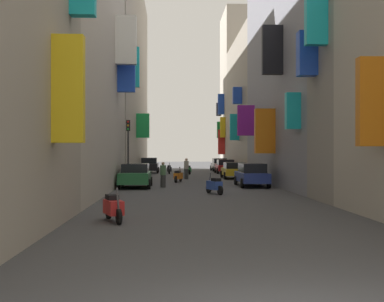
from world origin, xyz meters
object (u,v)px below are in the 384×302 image
at_px(parked_car_black, 149,165).
at_px(scooter_orange, 178,176).
at_px(scooter_blue, 214,185).
at_px(scooter_red, 113,207).
at_px(pedestrian_near_left, 163,175).
at_px(pedestrian_crossing, 186,169).
at_px(traffic_light_near_corner, 128,141).
at_px(parked_car_white, 219,164).
at_px(scooter_black, 169,169).
at_px(scooter_green, 188,170).
at_px(parked_car_green, 135,175).
at_px(parked_car_yellow, 234,170).
at_px(parked_car_red, 225,166).
at_px(parked_car_blue, 252,174).

relative_size(parked_car_black, scooter_orange, 2.28).
height_order(parked_car_black, scooter_blue, parked_car_black).
bearing_deg(scooter_red, pedestrian_near_left, 84.85).
distance_m(pedestrian_crossing, traffic_light_near_corner, 7.48).
relative_size(parked_car_white, scooter_black, 2.42).
height_order(scooter_green, traffic_light_near_corner, traffic_light_near_corner).
distance_m(parked_car_black, pedestrian_crossing, 11.98).
relative_size(parked_car_green, scooter_black, 2.16).
height_order(parked_car_white, scooter_green, parked_car_white).
relative_size(scooter_black, scooter_red, 1.09).
xyz_separation_m(scooter_orange, scooter_green, (1.09, 12.29, 0.00)).
relative_size(parked_car_green, scooter_green, 2.10).
bearing_deg(parked_car_white, scooter_green, -117.24).
bearing_deg(scooter_orange, pedestrian_near_left, -101.76).
bearing_deg(parked_car_white, parked_car_yellow, -90.99).
height_order(scooter_red, scooter_orange, same).
height_order(scooter_black, pedestrian_near_left, pedestrian_near_left).
distance_m(parked_car_red, parked_car_green, 20.55).
bearing_deg(scooter_black, pedestrian_near_left, -90.88).
bearing_deg(parked_car_red, parked_car_yellow, -91.77).
bearing_deg(parked_car_white, scooter_blue, -96.18).
distance_m(parked_car_blue, scooter_red, 16.71).
bearing_deg(parked_car_white, parked_car_blue, -90.75).
xyz_separation_m(parked_car_white, scooter_orange, (-5.00, -19.87, -0.31)).
height_order(pedestrian_crossing, traffic_light_near_corner, traffic_light_near_corner).
xyz_separation_m(parked_car_black, parked_car_yellow, (7.57, -10.73, -0.10)).
height_order(parked_car_green, scooter_red, parked_car_green).
relative_size(scooter_orange, pedestrian_crossing, 1.03).
bearing_deg(traffic_light_near_corner, parked_car_green, -76.66).
bearing_deg(pedestrian_near_left, parked_car_green, -176.33).
bearing_deg(parked_car_black, scooter_red, -89.18).
xyz_separation_m(parked_car_black, parked_car_red, (7.86, -1.30, -0.08)).
height_order(parked_car_red, pedestrian_crossing, pedestrian_crossing).
distance_m(parked_car_yellow, scooter_red, 25.13).
height_order(parked_car_yellow, scooter_green, parked_car_yellow).
bearing_deg(pedestrian_near_left, traffic_light_near_corner, 129.64).
bearing_deg(parked_car_white, scooter_black, -131.04).
bearing_deg(scooter_red, pedestrian_crossing, 82.58).
bearing_deg(parked_car_yellow, scooter_red, -106.34).
bearing_deg(scooter_blue, scooter_red, -112.93).
xyz_separation_m(scooter_green, traffic_light_near_corner, (-4.57, -14.21, 2.54)).
bearing_deg(scooter_green, scooter_red, -96.16).
relative_size(parked_car_blue, scooter_blue, 2.66).
bearing_deg(pedestrian_near_left, parked_car_red, 72.28).
relative_size(parked_car_red, scooter_orange, 2.25).
relative_size(parked_car_blue, scooter_green, 2.36).
distance_m(scooter_black, traffic_light_near_corner, 15.65).
relative_size(scooter_red, scooter_orange, 0.97).
distance_m(parked_car_red, pedestrian_near_left, 19.86).
xyz_separation_m(parked_car_white, pedestrian_near_left, (-6.02, -24.76, 0.02)).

